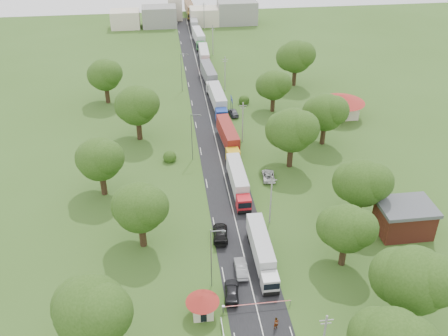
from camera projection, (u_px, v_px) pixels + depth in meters
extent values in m
plane|color=#31501A|center=(230.00, 201.00, 87.28)|extent=(260.00, 260.00, 0.00)
cube|color=black|center=(217.00, 145.00, 104.15)|extent=(8.00, 200.00, 0.04)
cylinder|color=slate|center=(223.00, 309.00, 65.41)|extent=(0.20, 0.20, 1.10)
cube|color=slate|center=(223.00, 307.00, 65.14)|extent=(0.35, 0.35, 0.25)
cylinder|color=red|center=(257.00, 304.00, 65.66)|extent=(9.00, 0.12, 0.12)
cylinder|color=slate|center=(290.00, 303.00, 66.42)|extent=(0.10, 0.10, 1.00)
cube|color=beige|center=(203.00, 308.00, 64.77)|extent=(2.60, 2.60, 2.40)
cone|color=maroon|center=(202.00, 299.00, 63.87)|extent=(4.40, 4.40, 1.10)
cube|color=black|center=(213.00, 306.00, 64.81)|extent=(0.02, 1.20, 0.90)
cube|color=black|center=(204.00, 317.00, 63.77)|extent=(0.80, 0.02, 1.90)
cylinder|color=slate|center=(232.00, 108.00, 115.31)|extent=(0.12, 0.12, 4.00)
cylinder|color=slate|center=(231.00, 103.00, 117.34)|extent=(0.12, 0.12, 4.00)
cube|color=navy|center=(232.00, 99.00, 115.48)|extent=(0.06, 3.00, 1.00)
cube|color=silver|center=(232.00, 99.00, 115.48)|extent=(0.07, 3.10, 0.06)
cube|color=gray|center=(326.00, 320.00, 54.00)|extent=(1.60, 0.10, 0.10)
cube|color=gray|center=(326.00, 323.00, 54.26)|extent=(1.20, 0.10, 0.10)
cylinder|color=gray|center=(271.00, 200.00, 79.61)|extent=(0.24, 0.24, 9.00)
cube|color=gray|center=(272.00, 180.00, 77.62)|extent=(1.60, 0.10, 0.10)
cube|color=gray|center=(272.00, 183.00, 77.88)|extent=(1.20, 0.10, 0.10)
cylinder|color=gray|center=(243.00, 122.00, 103.23)|extent=(0.24, 0.24, 9.00)
cube|color=gray|center=(243.00, 106.00, 101.24)|extent=(1.60, 0.10, 0.10)
cube|color=gray|center=(243.00, 108.00, 101.50)|extent=(1.20, 0.10, 0.10)
cylinder|color=gray|center=(225.00, 74.00, 126.85)|extent=(0.24, 0.24, 9.00)
cube|color=gray|center=(225.00, 59.00, 124.86)|extent=(1.60, 0.10, 0.10)
cube|color=gray|center=(225.00, 61.00, 125.12)|extent=(1.20, 0.10, 0.10)
cylinder|color=gray|center=(213.00, 40.00, 150.47)|extent=(0.24, 0.24, 9.00)
cube|color=gray|center=(213.00, 28.00, 148.48)|extent=(1.60, 0.10, 0.10)
cube|color=gray|center=(213.00, 29.00, 148.74)|extent=(1.20, 0.10, 0.10)
cylinder|color=gray|center=(204.00, 16.00, 174.09)|extent=(0.24, 0.24, 9.00)
cube|color=gray|center=(204.00, 5.00, 172.10)|extent=(1.60, 0.10, 0.10)
cube|color=gray|center=(204.00, 6.00, 172.36)|extent=(1.20, 0.10, 0.10)
cylinder|color=slate|center=(211.00, 259.00, 67.17)|extent=(0.16, 0.16, 10.00)
cube|color=slate|center=(218.00, 231.00, 64.80)|extent=(1.80, 0.10, 0.10)
cube|color=slate|center=(224.00, 231.00, 64.97)|extent=(0.50, 0.22, 0.15)
cylinder|color=slate|center=(192.00, 137.00, 96.70)|extent=(0.16, 0.16, 10.00)
cube|color=slate|center=(196.00, 115.00, 94.33)|extent=(1.80, 0.10, 0.10)
cube|color=slate|center=(200.00, 115.00, 94.49)|extent=(0.50, 0.22, 0.15)
cylinder|color=slate|center=(181.00, 72.00, 126.22)|extent=(0.16, 0.16, 10.00)
cube|color=slate|center=(184.00, 54.00, 123.85)|extent=(1.80, 0.10, 0.10)
cube|color=slate|center=(187.00, 55.00, 124.02)|extent=(0.50, 0.22, 0.15)
cylinder|color=#382616|center=(405.00, 312.00, 62.76)|extent=(1.12, 1.12, 4.55)
sphere|color=#213F11|center=(414.00, 280.00, 59.83)|extent=(8.40, 8.40, 8.40)
sphere|color=#213F11|center=(433.00, 280.00, 58.50)|extent=(6.60, 6.60, 6.60)
sphere|color=#213F11|center=(399.00, 276.00, 61.27)|extent=(7.20, 7.20, 7.20)
cylinder|color=#382616|center=(343.00, 254.00, 72.62)|extent=(1.04, 1.04, 3.85)
sphere|color=#213F11|center=(347.00, 228.00, 70.17)|extent=(7.00, 7.00, 7.00)
sphere|color=#213F11|center=(359.00, 228.00, 69.06)|extent=(5.50, 5.50, 5.50)
sphere|color=#213F11|center=(337.00, 226.00, 71.37)|extent=(6.00, 6.00, 6.00)
cylinder|color=#382616|center=(358.00, 209.00, 81.63)|extent=(1.08, 1.08, 4.20)
sphere|color=#213F11|center=(363.00, 183.00, 78.93)|extent=(7.70, 7.70, 7.70)
sphere|color=#213F11|center=(375.00, 182.00, 77.72)|extent=(6.05, 6.05, 6.05)
sphere|color=#213F11|center=(353.00, 182.00, 80.26)|extent=(6.60, 6.60, 6.60)
cylinder|color=#382616|center=(290.00, 156.00, 95.95)|extent=(1.12, 1.12, 4.55)
sphere|color=#213F11|center=(292.00, 130.00, 93.02)|extent=(8.40, 8.40, 8.40)
sphere|color=#213F11|center=(302.00, 128.00, 91.70)|extent=(6.60, 6.60, 6.60)
sphere|color=#213F11|center=(284.00, 130.00, 94.47)|extent=(7.20, 7.20, 7.20)
cylinder|color=#382616|center=(323.00, 135.00, 103.78)|extent=(1.08, 1.08, 4.20)
sphere|color=#213F11|center=(326.00, 112.00, 101.09)|extent=(7.70, 7.70, 7.70)
sphere|color=#213F11|center=(334.00, 111.00, 99.88)|extent=(6.05, 6.05, 6.05)
sphere|color=#213F11|center=(318.00, 112.00, 102.41)|extent=(6.60, 6.60, 6.60)
cylinder|color=#382616|center=(273.00, 104.00, 117.44)|extent=(1.04, 1.04, 3.85)
sphere|color=#213F11|center=(274.00, 85.00, 114.98)|extent=(7.00, 7.00, 7.00)
sphere|color=#213F11|center=(280.00, 83.00, 113.88)|extent=(5.50, 5.50, 5.50)
sphere|color=#213F11|center=(268.00, 85.00, 116.19)|extent=(6.00, 6.00, 6.00)
cylinder|color=#382616|center=(294.00, 77.00, 130.90)|extent=(1.12, 1.12, 4.55)
sphere|color=#213F11|center=(296.00, 57.00, 127.97)|extent=(8.40, 8.40, 8.40)
sphere|color=#213F11|center=(303.00, 54.00, 126.65)|extent=(6.60, 6.60, 6.60)
sphere|color=#213F11|center=(290.00, 57.00, 129.42)|extent=(7.20, 7.20, 7.20)
sphere|color=#213F11|center=(91.00, 311.00, 55.65)|extent=(8.40, 8.40, 8.40)
sphere|color=#213F11|center=(103.00, 313.00, 54.32)|extent=(6.60, 6.60, 6.60)
sphere|color=#213F11|center=(83.00, 306.00, 57.09)|extent=(7.20, 7.20, 7.20)
cylinder|color=#382616|center=(143.00, 234.00, 76.09)|extent=(1.08, 1.08, 4.20)
sphere|color=#213F11|center=(140.00, 207.00, 73.40)|extent=(7.70, 7.70, 7.70)
sphere|color=#213F11|center=(149.00, 206.00, 72.18)|extent=(6.05, 6.05, 6.05)
sphere|color=#213F11|center=(133.00, 205.00, 74.72)|extent=(6.60, 6.60, 6.60)
cylinder|color=#382616|center=(103.00, 184.00, 87.97)|extent=(1.08, 1.08, 4.20)
sphere|color=#213F11|center=(100.00, 159.00, 85.28)|extent=(7.70, 7.70, 7.70)
sphere|color=#213F11|center=(107.00, 158.00, 84.07)|extent=(6.05, 6.05, 6.05)
sphere|color=#213F11|center=(94.00, 158.00, 86.61)|extent=(6.60, 6.60, 6.60)
cylinder|color=#382616|center=(139.00, 129.00, 105.41)|extent=(1.12, 1.12, 4.55)
sphere|color=#213F11|center=(137.00, 105.00, 102.48)|extent=(8.40, 8.40, 8.40)
sphere|color=#213F11|center=(144.00, 103.00, 101.16)|extent=(6.60, 6.60, 6.60)
sphere|color=#213F11|center=(131.00, 105.00, 103.93)|extent=(7.20, 7.20, 7.20)
cylinder|color=#382616|center=(107.00, 95.00, 121.50)|extent=(1.08, 1.08, 4.20)
sphere|color=#213F11|center=(105.00, 75.00, 118.80)|extent=(7.70, 7.70, 7.70)
sphere|color=#213F11|center=(110.00, 73.00, 117.59)|extent=(6.05, 6.05, 6.05)
sphere|color=#213F11|center=(101.00, 75.00, 120.13)|extent=(6.60, 6.60, 6.60)
cube|color=maroon|center=(404.00, 220.00, 78.81)|extent=(8.00, 6.00, 4.60)
cube|color=#47494F|center=(407.00, 207.00, 77.44)|extent=(8.60, 6.60, 0.60)
cube|color=beige|center=(341.00, 109.00, 114.83)|extent=(7.00, 5.00, 4.00)
cone|color=maroon|center=(343.00, 97.00, 113.31)|extent=(10.08, 10.08, 1.80)
cube|color=gray|center=(159.00, 16.00, 177.13)|extent=(12.00, 8.00, 7.00)
cube|color=beige|center=(204.00, 16.00, 179.15)|extent=(10.00, 8.00, 6.00)
cube|color=gray|center=(237.00, 12.00, 179.95)|extent=(14.00, 8.00, 8.00)
cube|color=beige|center=(125.00, 19.00, 176.07)|extent=(10.00, 8.00, 6.00)
cube|color=beige|center=(175.00, 9.00, 184.28)|extent=(5.00, 5.00, 8.00)
cube|color=silver|center=(270.00, 283.00, 68.27)|extent=(2.33, 2.33, 2.41)
cube|color=black|center=(272.00, 287.00, 67.11)|extent=(2.21, 0.04, 1.06)
cube|color=slate|center=(271.00, 293.00, 67.84)|extent=(2.12, 0.26, 0.34)
cube|color=slate|center=(260.00, 254.00, 74.35)|extent=(2.29, 11.08, 0.29)
cube|color=#B6B7BB|center=(260.00, 244.00, 73.69)|extent=(2.48, 11.37, 2.89)
cylinder|color=black|center=(271.00, 292.00, 68.07)|extent=(2.26, 0.96, 0.96)
cylinder|color=black|center=(268.00, 283.00, 69.53)|extent=(2.26, 0.96, 0.96)
cylinder|color=black|center=(256.00, 241.00, 77.32)|extent=(2.26, 0.96, 0.96)
cylinder|color=black|center=(254.00, 235.00, 78.54)|extent=(2.26, 0.96, 0.96)
cube|color=red|center=(244.00, 203.00, 84.01)|extent=(2.35, 2.35, 2.44)
cube|color=black|center=(245.00, 206.00, 82.84)|extent=(2.25, 0.03, 1.07)
cube|color=slate|center=(245.00, 212.00, 83.58)|extent=(2.15, 0.26, 0.34)
cube|color=slate|center=(237.00, 185.00, 90.19)|extent=(2.29, 11.24, 0.29)
cube|color=#BCBCBC|center=(237.00, 176.00, 89.51)|extent=(2.49, 11.53, 2.93)
cylinder|color=black|center=(244.00, 211.00, 83.81)|extent=(2.29, 0.98, 0.98)
cylinder|color=black|center=(243.00, 205.00, 85.29)|extent=(2.29, 0.98, 0.98)
cylinder|color=black|center=(235.00, 176.00, 93.20)|extent=(2.29, 0.98, 0.98)
cylinder|color=black|center=(234.00, 172.00, 94.43)|extent=(2.29, 0.98, 0.98)
cube|color=gold|center=(233.00, 156.00, 97.43)|extent=(2.64, 2.64, 2.58)
cube|color=black|center=(234.00, 157.00, 96.19)|extent=(2.37, 0.18, 1.13)
cube|color=slate|center=(234.00, 163.00, 96.97)|extent=(2.28, 0.41, 0.36)
cube|color=slate|center=(228.00, 142.00, 103.95)|extent=(3.18, 11.99, 0.31)
cube|color=maroon|center=(228.00, 133.00, 103.24)|extent=(3.41, 12.31, 3.09)
cylinder|color=black|center=(234.00, 163.00, 97.22)|extent=(2.42, 1.03, 1.03)
cylinder|color=black|center=(232.00, 158.00, 98.78)|extent=(2.42, 1.03, 1.03)
cylinder|color=black|center=(226.00, 135.00, 107.13)|extent=(2.42, 1.03, 1.03)
cylinder|color=black|center=(225.00, 131.00, 108.43)|extent=(2.42, 1.03, 1.03)
cube|color=navy|center=(221.00, 115.00, 112.88)|extent=(2.66, 2.66, 2.67)
cube|color=black|center=(222.00, 116.00, 111.59)|extent=(2.45, 0.12, 1.17)
cube|color=slate|center=(222.00, 121.00, 112.40)|extent=(2.35, 0.34, 0.37)
cube|color=slate|center=(218.00, 105.00, 119.62)|extent=(2.93, 12.35, 0.32)
cube|color=#B1B1B6|center=(217.00, 97.00, 118.89)|extent=(3.16, 12.68, 3.20)
cylinder|color=black|center=(222.00, 121.00, 112.66)|extent=(2.51, 1.07, 1.07)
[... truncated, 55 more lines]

